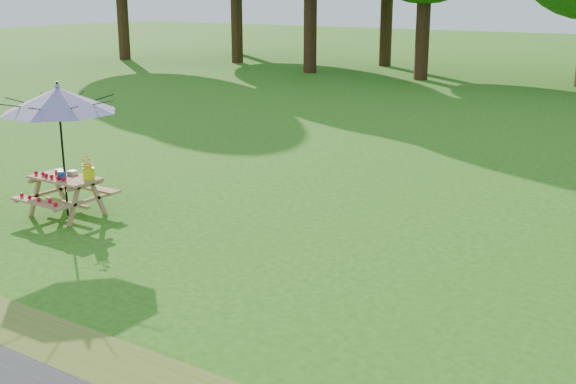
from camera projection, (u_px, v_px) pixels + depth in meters
The scene contains 7 objects.
ground at pixel (227, 271), 9.73m from camera, with size 120.00×120.00×0.00m, color #2C6413.
drygrass_strip at pixel (59, 355), 7.49m from camera, with size 120.00×1.20×0.01m, color olive.
picnic_table at pixel (66, 197), 12.07m from camera, with size 1.20×1.32×0.67m.
patio_umbrella at pixel (58, 100), 11.63m from camera, with size 2.49×2.49×2.25m.
produce_bins at pixel (64, 173), 11.98m from camera, with size 0.35×0.41×0.13m.
tomatoes_row at pixel (50, 176), 11.90m from camera, with size 0.77×0.13×0.07m, color red, non-canonical shape.
flower_bucket at pixel (88, 166), 11.77m from camera, with size 0.27×0.24×0.41m.
Camera 1 is at (5.72, -7.10, 3.66)m, focal length 45.00 mm.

